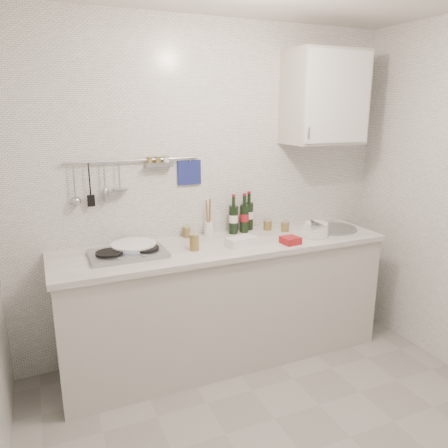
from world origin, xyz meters
name	(u,v)px	position (x,y,z in m)	size (l,w,h in m)	color
back_wall	(209,192)	(0.00, 1.40, 1.25)	(3.00, 0.02, 2.50)	silver
counter	(225,304)	(0.01, 1.10, 0.43)	(2.44, 0.64, 0.96)	#B8B2A9
wall_rail	(131,174)	(-0.60, 1.37, 1.43)	(0.98, 0.09, 0.34)	#93969B
wall_cabinet	(325,98)	(0.90, 1.22, 1.95)	(0.60, 0.38, 0.70)	#B8B2A9
plate_stack_hob	(132,248)	(-0.65, 1.18, 0.95)	(0.34, 0.33, 0.05)	#4E60B2
plate_stack_sink	(315,229)	(0.73, 1.01, 0.97)	(0.24, 0.23, 0.10)	white
wine_bottles	(242,213)	(0.26, 1.33, 1.07)	(0.24, 0.13, 0.31)	black
butter_dish	(241,242)	(0.09, 1.00, 0.95)	(0.21, 0.11, 0.06)	white
strawberry_punnet	(290,240)	(0.44, 0.90, 0.95)	(0.12, 0.12, 0.05)	red
utensil_crock	(209,227)	(-0.03, 1.33, 0.99)	(0.07, 0.07, 0.29)	white
jar_a	(187,232)	(-0.20, 1.35, 0.96)	(0.06, 0.06, 0.09)	brown
jar_b	(268,225)	(0.46, 1.29, 0.96)	(0.07, 0.07, 0.08)	brown
jar_c	(285,226)	(0.57, 1.20, 0.96)	(0.07, 0.07, 0.08)	brown
jar_d	(194,242)	(-0.25, 1.04, 0.98)	(0.07, 0.07, 0.12)	brown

